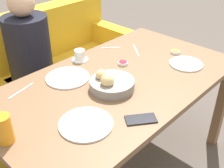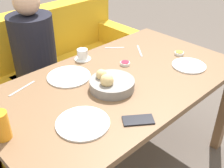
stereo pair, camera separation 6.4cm
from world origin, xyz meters
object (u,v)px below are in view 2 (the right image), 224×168
at_px(plate_near_right, 189,66).
at_px(seated_person, 38,74).
at_px(cell_phone, 138,120).
at_px(jam_bowl_honey, 179,53).
at_px(plate_far_center, 69,76).
at_px(plate_near_left, 83,123).
at_px(coffee_cup, 83,55).
at_px(knife_silver, 140,51).
at_px(couch, 49,78).
at_px(fork_silver, 22,88).
at_px(bread_basket, 111,83).
at_px(spoon_coffee, 115,48).
at_px(juice_glass, 2,126).
at_px(jam_bowl_berry, 125,63).

bearing_deg(plate_near_right, seated_person, 118.54).
bearing_deg(cell_phone, jam_bowl_honey, 20.72).
distance_m(seated_person, plate_far_center, 0.65).
xyz_separation_m(plate_near_left, coffee_cup, (0.43, 0.53, 0.03)).
xyz_separation_m(knife_silver, cell_phone, (-0.60, -0.52, 0.00)).
distance_m(couch, fork_silver, 0.96).
height_order(couch, seated_person, seated_person).
height_order(plate_near_right, cell_phone, plate_near_right).
relative_size(couch, coffee_cup, 15.06).
xyz_separation_m(bread_basket, fork_silver, (-0.36, 0.35, -0.03)).
bearing_deg(spoon_coffee, bread_basket, -136.53).
height_order(bread_basket, cell_phone, bread_basket).
height_order(bread_basket, juice_glass, juice_glass).
bearing_deg(couch, jam_bowl_berry, -84.54).
relative_size(plate_near_right, fork_silver, 1.17).
relative_size(jam_bowl_honey, fork_silver, 0.35).
height_order(plate_near_right, coffee_cup, coffee_cup).
xyz_separation_m(jam_bowl_berry, cell_phone, (-0.37, -0.44, -0.01)).
bearing_deg(plate_near_left, seated_person, 72.44).
bearing_deg(plate_far_center, plate_near_left, -118.13).
height_order(couch, plate_near_right, couch).
bearing_deg(plate_far_center, bread_basket, -70.58).
height_order(plate_near_left, coffee_cup, coffee_cup).
xyz_separation_m(plate_near_left, jam_bowl_berry, (0.57, 0.27, 0.01)).
distance_m(seated_person, fork_silver, 0.67).
xyz_separation_m(juice_glass, fork_silver, (0.26, 0.32, -0.07)).
relative_size(juice_glass, fork_silver, 0.74).
relative_size(coffee_cup, jam_bowl_berry, 1.74).
xyz_separation_m(jam_bowl_honey, spoon_coffee, (-0.25, 0.39, -0.01)).
bearing_deg(jam_bowl_berry, plate_near_right, -46.59).
xyz_separation_m(jam_bowl_berry, spoon_coffee, (0.14, 0.24, -0.01)).
height_order(bread_basket, jam_bowl_honey, bread_basket).
bearing_deg(juice_glass, jam_bowl_honey, -2.16).
distance_m(plate_near_left, plate_near_right, 0.86).
xyz_separation_m(couch, bread_basket, (-0.18, -1.00, 0.47)).
bearing_deg(juice_glass, cell_phone, -32.64).
bearing_deg(coffee_cup, jam_bowl_berry, -59.61).
distance_m(plate_near_left, juice_glass, 0.36).
xyz_separation_m(juice_glass, spoon_coffee, (1.02, 0.35, -0.07)).
height_order(jam_bowl_berry, jam_bowl_honey, same).
xyz_separation_m(couch, juice_glass, (-0.80, -0.97, 0.50)).
bearing_deg(juice_glass, plate_near_right, -9.31).
relative_size(bread_basket, jam_bowl_honey, 3.98).
relative_size(seated_person, knife_silver, 7.72).
bearing_deg(cell_phone, jam_bowl_berry, 50.15).
bearing_deg(spoon_coffee, plate_near_right, -74.71).
height_order(couch, plate_far_center, couch).
relative_size(plate_near_right, spoon_coffee, 1.91).
bearing_deg(bread_basket, plate_near_right, -15.87).
xyz_separation_m(spoon_coffee, cell_phone, (-0.50, -0.68, 0.00)).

